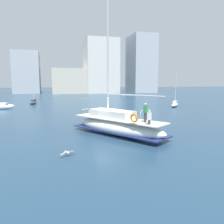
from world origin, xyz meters
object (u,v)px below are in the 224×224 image
at_px(moored_sloop_far, 33,102).
at_px(moored_catamaran, 175,104).
at_px(seagull, 67,152).
at_px(main_sailboat, 117,125).

xyz_separation_m(moored_sloop_far, moored_catamaran, (26.98, -12.56, 0.02)).
relative_size(moored_sloop_far, seagull, 7.03).
height_order(main_sailboat, moored_catamaran, main_sailboat).
distance_m(main_sailboat, moored_sloop_far, 33.37).
bearing_deg(moored_sloop_far, moored_catamaran, -24.96).
bearing_deg(main_sailboat, moored_catamaran, 48.16).
bearing_deg(main_sailboat, seagull, -134.28).
height_order(main_sailboat, seagull, main_sailboat).
xyz_separation_m(main_sailboat, moored_sloop_far, (-9.61, 31.95, -0.43)).
xyz_separation_m(moored_catamaran, seagull, (-22.08, -24.23, -0.23)).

